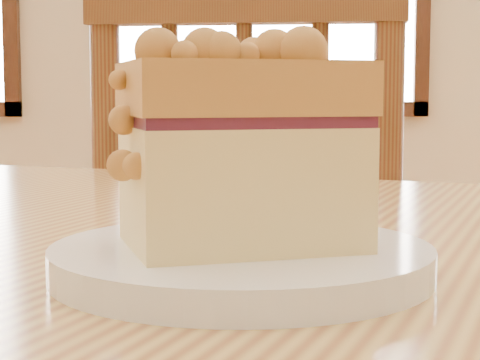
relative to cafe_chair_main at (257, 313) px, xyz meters
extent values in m
cube|color=#3B2110|center=(0.18, 3.26, 0.25)|extent=(1.76, 0.06, 0.08)
cube|color=tan|center=(-0.06, -0.66, 0.22)|extent=(1.35, 1.15, 0.04)
cube|color=brown|center=(0.01, 0.04, -0.02)|extent=(0.52, 0.52, 0.04)
cylinder|color=brown|center=(0.16, -0.19, 0.23)|extent=(0.04, 0.04, 0.50)
cylinder|color=brown|center=(-0.21, -0.13, 0.23)|extent=(0.04, 0.04, 0.50)
cylinder|color=brown|center=(0.07, -0.17, 0.22)|extent=(0.02, 0.02, 0.43)
cylinder|color=brown|center=(-0.02, -0.16, 0.22)|extent=(0.02, 0.02, 0.43)
cylinder|color=brown|center=(-0.12, -0.15, 0.22)|extent=(0.02, 0.02, 0.43)
cylinder|color=white|center=(-0.04, -0.81, 0.25)|extent=(0.20, 0.20, 0.02)
cylinder|color=white|center=(-0.04, -0.81, 0.24)|extent=(0.14, 0.14, 0.01)
cube|color=#E5C981|center=(-0.04, -0.81, 0.29)|extent=(0.13, 0.11, 0.06)
cube|color=#4D1628|center=(-0.04, -0.81, 0.32)|extent=(0.13, 0.11, 0.01)
cube|color=gold|center=(-0.04, -0.81, 0.34)|extent=(0.14, 0.12, 0.03)
sphere|color=gold|center=(-0.07, -0.82, 0.36)|extent=(0.02, 0.02, 0.02)
sphere|color=gold|center=(-0.03, -0.84, 0.36)|extent=(0.02, 0.02, 0.02)
sphere|color=gold|center=(-0.01, -0.78, 0.35)|extent=(0.01, 0.01, 0.01)
sphere|color=gold|center=(-0.05, -0.84, 0.35)|extent=(0.01, 0.01, 0.01)
sphere|color=gold|center=(-0.09, -0.81, 0.35)|extent=(0.01, 0.01, 0.01)
sphere|color=gold|center=(-0.09, -0.79, 0.36)|extent=(0.02, 0.02, 0.02)
sphere|color=gold|center=(-0.07, -0.82, 0.36)|extent=(0.02, 0.02, 0.02)
sphere|color=gold|center=(-0.04, -0.78, 0.36)|extent=(0.02, 0.02, 0.02)
sphere|color=gold|center=(0.00, -0.83, 0.36)|extent=(0.03, 0.03, 0.03)
sphere|color=gold|center=(0.00, -0.81, 0.36)|extent=(0.02, 0.02, 0.02)
sphere|color=gold|center=(-0.07, -0.79, 0.36)|extent=(0.02, 0.02, 0.02)
sphere|color=gold|center=(-0.03, -0.78, 0.36)|extent=(0.02, 0.02, 0.02)
sphere|color=gold|center=(-0.02, -0.84, 0.36)|extent=(0.02, 0.02, 0.02)
sphere|color=gold|center=(0.00, -0.80, 0.35)|extent=(0.02, 0.02, 0.02)
sphere|color=gold|center=(-0.07, -0.84, 0.36)|extent=(0.02, 0.02, 0.02)
sphere|color=gold|center=(-0.07, -0.81, 0.36)|extent=(0.02, 0.02, 0.02)
sphere|color=gold|center=(-0.10, -0.83, 0.31)|extent=(0.01, 0.01, 0.01)
sphere|color=gold|center=(-0.10, -0.83, 0.33)|extent=(0.02, 0.02, 0.02)
sphere|color=gold|center=(-0.10, -0.84, 0.33)|extent=(0.01, 0.01, 0.01)
sphere|color=gold|center=(-0.10, -0.84, 0.32)|extent=(0.01, 0.01, 0.01)
sphere|color=gold|center=(-0.09, -0.84, 0.33)|extent=(0.01, 0.01, 0.01)
camera|label=1|loc=(-0.05, -1.24, 0.34)|focal=62.00mm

